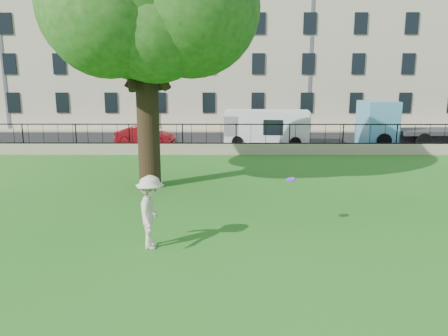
{
  "coord_description": "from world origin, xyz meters",
  "views": [
    {
      "loc": [
        -0.54,
        -12.28,
        4.49
      ],
      "look_at": [
        -0.63,
        3.5,
        1.05
      ],
      "focal_mm": 35.0,
      "sensor_mm": 36.0,
      "label": 1
    }
  ],
  "objects_px": {
    "white_van": "(267,128)",
    "frisbee": "(291,179)",
    "red_sedan": "(145,136)",
    "blue_truck": "(413,123)",
    "man": "(151,212)"
  },
  "relations": [
    {
      "from": "white_van",
      "to": "blue_truck",
      "type": "relative_size",
      "value": 0.79
    },
    {
      "from": "blue_truck",
      "to": "red_sedan",
      "type": "bearing_deg",
      "value": 176.33
    },
    {
      "from": "frisbee",
      "to": "white_van",
      "type": "xyz_separation_m",
      "value": [
        0.7,
        15.37,
        -0.42
      ]
    },
    {
      "from": "man",
      "to": "blue_truck",
      "type": "distance_m",
      "value": 21.81
    },
    {
      "from": "man",
      "to": "frisbee",
      "type": "relative_size",
      "value": 7.17
    },
    {
      "from": "white_van",
      "to": "frisbee",
      "type": "bearing_deg",
      "value": -87.11
    },
    {
      "from": "frisbee",
      "to": "blue_truck",
      "type": "distance_m",
      "value": 18.48
    },
    {
      "from": "blue_truck",
      "to": "man",
      "type": "bearing_deg",
      "value": -133.7
    },
    {
      "from": "red_sedan",
      "to": "blue_truck",
      "type": "distance_m",
      "value": 17.01
    },
    {
      "from": "man",
      "to": "red_sedan",
      "type": "distance_m",
      "value": 16.96
    },
    {
      "from": "red_sedan",
      "to": "white_van",
      "type": "relative_size",
      "value": 0.71
    },
    {
      "from": "red_sedan",
      "to": "frisbee",
      "type": "bearing_deg",
      "value": -147.82
    },
    {
      "from": "man",
      "to": "blue_truck",
      "type": "bearing_deg",
      "value": -40.86
    },
    {
      "from": "man",
      "to": "frisbee",
      "type": "distance_m",
      "value": 4.07
    },
    {
      "from": "red_sedan",
      "to": "blue_truck",
      "type": "xyz_separation_m",
      "value": [
        16.99,
        0.24,
        0.78
      ]
    }
  ]
}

